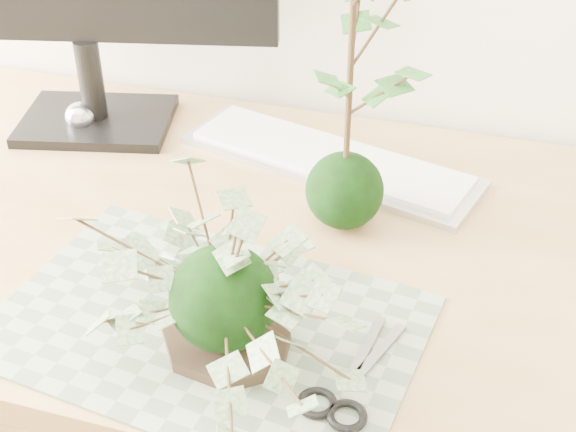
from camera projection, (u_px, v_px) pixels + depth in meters
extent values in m
cube|color=tan|center=(331.00, 257.00, 1.04)|extent=(1.60, 0.70, 0.04)
cube|color=tan|center=(12.00, 252.00, 1.65)|extent=(0.06, 0.06, 0.70)
cube|color=#566B54|center=(207.00, 326.00, 0.90)|extent=(0.50, 0.37, 0.00)
cylinder|color=black|center=(226.00, 343.00, 0.87)|extent=(0.17, 0.17, 0.01)
sphere|color=black|center=(223.00, 298.00, 0.83)|extent=(0.11, 0.11, 0.11)
sphere|color=black|center=(345.00, 190.00, 1.04)|extent=(0.10, 0.10, 0.10)
cylinder|color=#3A2816|center=(350.00, 87.00, 0.95)|extent=(0.01, 0.01, 0.25)
cube|color=silver|center=(329.00, 161.00, 1.19)|extent=(0.47, 0.25, 0.01)
cube|color=white|center=(329.00, 156.00, 1.18)|extent=(0.43, 0.21, 0.01)
cube|color=black|center=(97.00, 121.00, 1.29)|extent=(0.27, 0.22, 0.02)
cylinder|color=black|center=(91.00, 80.00, 1.24)|extent=(0.04, 0.04, 0.13)
sphere|color=silver|center=(80.00, 117.00, 1.26)|extent=(0.05, 0.05, 0.05)
cube|color=gray|center=(356.00, 346.00, 0.87)|extent=(0.02, 0.10, 0.00)
cube|color=gray|center=(369.00, 349.00, 0.87)|extent=(0.04, 0.10, 0.00)
torus|color=black|center=(325.00, 409.00, 0.80)|extent=(0.05, 0.05, 0.01)
torus|color=black|center=(358.00, 416.00, 0.79)|extent=(0.05, 0.05, 0.01)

